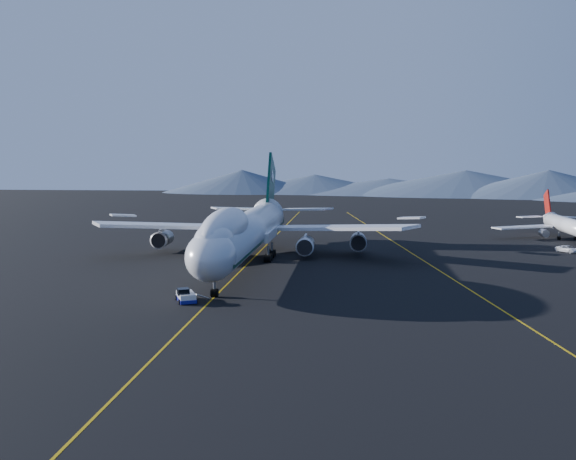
# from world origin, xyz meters

# --- Properties ---
(ground) EXTENTS (500.00, 500.00, 0.00)m
(ground) POSITION_xyz_m (0.00, 0.00, 0.00)
(ground) COLOR black
(ground) RESTS_ON ground
(taxiway_line_main) EXTENTS (0.25, 220.00, 0.01)m
(taxiway_line_main) POSITION_xyz_m (0.00, 0.00, 0.01)
(taxiway_line_main) COLOR #C3980B
(taxiway_line_main) RESTS_ON ground
(taxiway_line_side) EXTENTS (28.08, 198.09, 0.01)m
(taxiway_line_side) POSITION_xyz_m (30.00, 10.00, 0.01)
(taxiway_line_side) COLOR #C3980B
(taxiway_line_side) RESTS_ON ground
(boeing_747) EXTENTS (59.62, 72.43, 19.37)m
(boeing_747) POSITION_xyz_m (0.00, 0.03, 5.81)
(boeing_747) COLOR silver
(boeing_747) RESTS_ON ground
(pushback_tug) EXTENTS (3.52, 4.55, 1.77)m
(pushback_tug) POSITION_xyz_m (-3.00, -29.50, 0.56)
(pushback_tug) COLOR silver
(pushback_tug) RESTS_ON ground
(second_jet) EXTENTS (32.88, 37.15, 10.57)m
(second_jet) POSITION_xyz_m (65.51, 39.33, 3.20)
(second_jet) COLOR silver
(second_jet) RESTS_ON ground
(service_van) EXTENTS (4.39, 5.03, 1.29)m
(service_van) POSITION_xyz_m (59.26, 19.80, 0.64)
(service_van) COLOR white
(service_van) RESTS_ON ground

